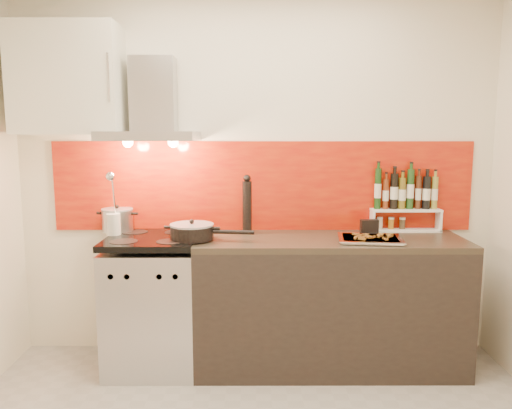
{
  "coord_description": "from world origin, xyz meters",
  "views": [
    {
      "loc": [
        -0.01,
        -2.18,
        1.61
      ],
      "look_at": [
        0.0,
        0.95,
        1.15
      ],
      "focal_mm": 35.0,
      "sensor_mm": 36.0,
      "label": 1
    }
  ],
  "objects_px": {
    "counter": "(329,302)",
    "stock_pot": "(118,220)",
    "range_stove": "(154,304)",
    "saute_pan": "(193,231)",
    "baking_tray": "(370,239)",
    "pepper_mill": "(247,205)"
  },
  "relations": [
    {
      "from": "counter",
      "to": "stock_pot",
      "type": "distance_m",
      "value": 1.59
    },
    {
      "from": "range_stove",
      "to": "counter",
      "type": "relative_size",
      "value": 0.51
    },
    {
      "from": "range_stove",
      "to": "counter",
      "type": "bearing_deg",
      "value": 0.23
    },
    {
      "from": "stock_pot",
      "to": "saute_pan",
      "type": "xyz_separation_m",
      "value": [
        0.57,
        -0.27,
        -0.03
      ]
    },
    {
      "from": "saute_pan",
      "to": "baking_tray",
      "type": "distance_m",
      "value": 1.16
    },
    {
      "from": "saute_pan",
      "to": "range_stove",
      "type": "bearing_deg",
      "value": 166.19
    },
    {
      "from": "counter",
      "to": "range_stove",
      "type": "bearing_deg",
      "value": -179.77
    },
    {
      "from": "range_stove",
      "to": "saute_pan",
      "type": "distance_m",
      "value": 0.6
    },
    {
      "from": "counter",
      "to": "baking_tray",
      "type": "xyz_separation_m",
      "value": [
        0.25,
        -0.09,
        0.47
      ]
    },
    {
      "from": "stock_pot",
      "to": "pepper_mill",
      "type": "relative_size",
      "value": 0.53
    },
    {
      "from": "baking_tray",
      "to": "stock_pot",
      "type": "bearing_deg",
      "value": 170.55
    },
    {
      "from": "counter",
      "to": "pepper_mill",
      "type": "height_order",
      "value": "pepper_mill"
    },
    {
      "from": "saute_pan",
      "to": "baking_tray",
      "type": "bearing_deg",
      "value": -0.83
    },
    {
      "from": "range_stove",
      "to": "saute_pan",
      "type": "relative_size",
      "value": 1.64
    },
    {
      "from": "range_stove",
      "to": "counter",
      "type": "xyz_separation_m",
      "value": [
        1.2,
        0.0,
        0.01
      ]
    },
    {
      "from": "counter",
      "to": "saute_pan",
      "type": "xyz_separation_m",
      "value": [
        -0.91,
        -0.08,
        0.51
      ]
    },
    {
      "from": "range_stove",
      "to": "pepper_mill",
      "type": "relative_size",
      "value": 2.2
    },
    {
      "from": "counter",
      "to": "baking_tray",
      "type": "height_order",
      "value": "baking_tray"
    },
    {
      "from": "saute_pan",
      "to": "pepper_mill",
      "type": "distance_m",
      "value": 0.44
    },
    {
      "from": "pepper_mill",
      "to": "stock_pot",
      "type": "bearing_deg",
      "value": 177.66
    },
    {
      "from": "stock_pot",
      "to": "pepper_mill",
      "type": "bearing_deg",
      "value": -2.34
    },
    {
      "from": "stock_pot",
      "to": "baking_tray",
      "type": "xyz_separation_m",
      "value": [
        1.73,
        -0.29,
        -0.08
      ]
    }
  ]
}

